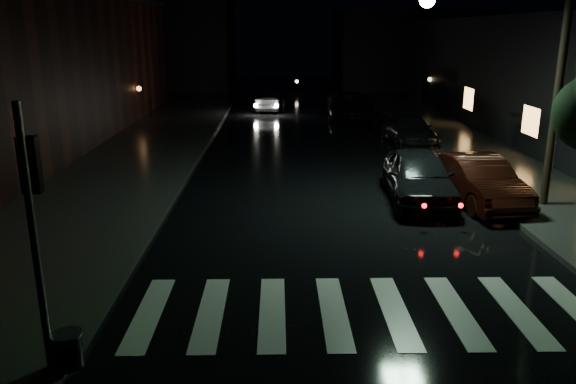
{
  "coord_description": "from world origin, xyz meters",
  "views": [
    {
      "loc": [
        1.33,
        -9.36,
        5.29
      ],
      "look_at": [
        1.56,
        3.41,
        1.6
      ],
      "focal_mm": 35.0,
      "sensor_mm": 36.0,
      "label": 1
    }
  ],
  "objects_px": {
    "parked_car_d": "(350,105)",
    "parked_car_c": "(408,130)",
    "oncoming_car": "(271,100)",
    "parked_car_b": "(478,180)",
    "parked_car_a": "(419,176)"
  },
  "relations": [
    {
      "from": "parked_car_d",
      "to": "parked_car_c",
      "type": "bearing_deg",
      "value": -75.39
    },
    {
      "from": "parked_car_d",
      "to": "oncoming_car",
      "type": "relative_size",
      "value": 1.31
    },
    {
      "from": "parked_car_d",
      "to": "parked_car_b",
      "type": "bearing_deg",
      "value": -81.59
    },
    {
      "from": "parked_car_b",
      "to": "parked_car_d",
      "type": "bearing_deg",
      "value": 89.08
    },
    {
      "from": "parked_car_a",
      "to": "parked_car_c",
      "type": "bearing_deg",
      "value": 83.0
    },
    {
      "from": "parked_car_b",
      "to": "parked_car_c",
      "type": "bearing_deg",
      "value": 83.49
    },
    {
      "from": "parked_car_c",
      "to": "parked_car_d",
      "type": "xyz_separation_m",
      "value": [
        -1.77,
        8.51,
        0.1
      ]
    },
    {
      "from": "oncoming_car",
      "to": "parked_car_a",
      "type": "bearing_deg",
      "value": 109.16
    },
    {
      "from": "parked_car_a",
      "to": "parked_car_d",
      "type": "xyz_separation_m",
      "value": [
        0.03,
        17.87,
        -0.02
      ]
    },
    {
      "from": "parked_car_a",
      "to": "parked_car_b",
      "type": "height_order",
      "value": "parked_car_a"
    },
    {
      "from": "parked_car_a",
      "to": "parked_car_d",
      "type": "bearing_deg",
      "value": 93.81
    },
    {
      "from": "parked_car_a",
      "to": "parked_car_c",
      "type": "xyz_separation_m",
      "value": [
        1.8,
        9.36,
        -0.13
      ]
    },
    {
      "from": "parked_car_b",
      "to": "parked_car_d",
      "type": "height_order",
      "value": "parked_car_d"
    },
    {
      "from": "parked_car_d",
      "to": "oncoming_car",
      "type": "height_order",
      "value": "parked_car_d"
    },
    {
      "from": "parked_car_a",
      "to": "parked_car_c",
      "type": "height_order",
      "value": "parked_car_a"
    }
  ]
}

